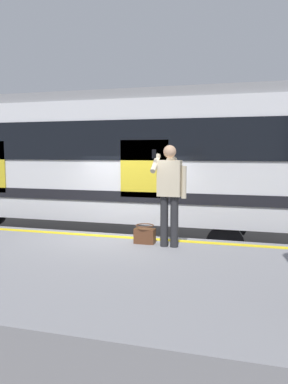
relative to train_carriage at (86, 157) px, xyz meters
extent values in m
plane|color=#4C4742|center=(-1.84, 2.38, -2.47)|extent=(25.69, 25.69, 0.00)
cube|color=gray|center=(-1.84, 4.50, -1.99)|extent=(17.13, 4.23, 0.94)
cube|color=yellow|center=(-1.84, 2.68, -1.52)|extent=(16.78, 0.16, 0.01)
cube|color=slate|center=(-1.84, 0.71, -2.39)|extent=(22.27, 0.08, 0.16)
cube|color=slate|center=(-1.84, -0.72, -2.39)|extent=(22.27, 0.08, 0.16)
cube|color=silver|center=(0.00, -0.01, -0.10)|extent=(11.84, 2.83, 2.83)
cube|color=gray|center=(0.00, -0.01, 1.43)|extent=(11.61, 2.60, 0.24)
cube|color=black|center=(0.00, 1.42, 0.39)|extent=(11.25, 0.03, 0.90)
cube|color=black|center=(0.00, 1.42, -0.88)|extent=(11.25, 0.03, 0.24)
cube|color=gold|center=(-2.07, 1.43, -0.24)|extent=(1.10, 0.02, 1.28)
cylinder|color=black|center=(-3.85, 1.13, -1.89)|extent=(0.84, 0.12, 0.84)
cylinder|color=black|center=(-3.85, -1.14, -1.89)|extent=(0.84, 0.12, 0.84)
cylinder|color=#262628|center=(-3.12, 3.14, -1.08)|extent=(0.14, 0.14, 0.89)
cylinder|color=#262628|center=(-2.94, 3.14, -1.08)|extent=(0.14, 0.14, 0.89)
cube|color=beige|center=(-3.03, 3.14, -0.32)|extent=(0.40, 0.24, 0.62)
sphere|color=beige|center=(-3.03, 2.98, -0.03)|extent=(0.20, 0.20, 0.20)
sphere|color=tan|center=(-3.03, 3.14, 0.14)|extent=(0.22, 0.22, 0.22)
cylinder|color=beige|center=(-3.28, 3.14, -0.38)|extent=(0.09, 0.09, 0.56)
cylinder|color=beige|center=(-2.80, 3.22, -0.06)|extent=(0.09, 0.42, 0.33)
cube|color=black|center=(-2.80, 3.32, 0.10)|extent=(0.07, 0.02, 0.15)
cube|color=#59331E|center=(-2.55, 3.03, -1.39)|extent=(0.37, 0.20, 0.27)
torus|color=#59331E|center=(-2.55, 3.03, -1.19)|extent=(0.33, 0.33, 0.02)
camera|label=1|loc=(-4.47, 9.62, 0.14)|focal=36.06mm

